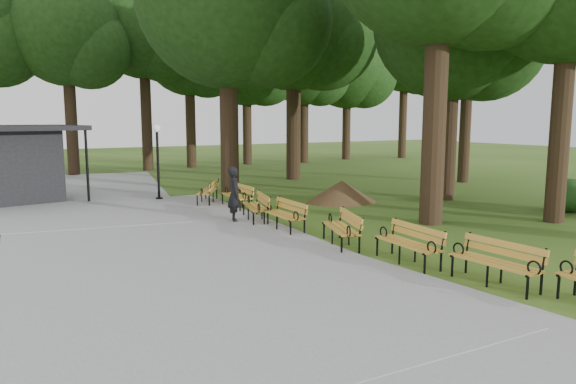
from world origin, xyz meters
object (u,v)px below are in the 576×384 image
bench_7 (207,192)px  bench_3 (341,229)px  bench_4 (284,215)px  dirt_mound (342,191)px  bench_5 (255,207)px  bench_2 (408,244)px  lawn_tree_1 (454,20)px  lamp_post (157,145)px  kiosk (3,164)px  person (235,194)px  lawn_tree_4 (294,17)px  lawn_tree_5 (469,43)px  bench_1 (495,263)px  bench_6 (237,196)px

bench_7 → bench_3: bearing=35.3°
bench_4 → dirt_mound: bearing=128.2°
bench_3 → bench_5: same height
bench_5 → bench_7: bearing=-164.5°
bench_2 → bench_7: (-0.84, 10.07, 0.00)m
lawn_tree_1 → lamp_post: bearing=150.9°
kiosk → lawn_tree_1: bearing=-37.3°
bench_7 → person: bearing=23.2°
bench_7 → lawn_tree_4: (6.90, 5.26, 7.95)m
dirt_mound → lawn_tree_4: bearing=73.3°
lamp_post → lawn_tree_4: bearing=23.4°
bench_5 → kiosk: bearing=-125.0°
bench_4 → bench_7: size_ratio=1.00×
lawn_tree_4 → lawn_tree_5: size_ratio=1.30×
kiosk → bench_1: 17.91m
person → lawn_tree_4: 13.98m
bench_2 → bench_5: size_ratio=1.00×
bench_5 → bench_6: bearing=-175.7°
kiosk → bench_2: bearing=-72.0°
lawn_tree_1 → lawn_tree_5: size_ratio=1.07×
person → bench_3: size_ratio=0.92×
kiosk → dirt_mound: size_ratio=1.98×
bench_1 → bench_6: (-0.73, 10.47, 0.00)m
bench_1 → bench_6: 10.50m
bench_4 → lawn_tree_4: (6.74, 10.92, 7.95)m
bench_1 → bench_4: same height
kiosk → lawn_tree_5: bearing=-21.6°
lamp_post → bench_4: (1.54, -7.33, -1.73)m
bench_2 → lawn_tree_1: (7.79, 6.19, 6.49)m
bench_7 → lawn_tree_4: 11.77m
dirt_mound → bench_2: 8.66m
bench_3 → lawn_tree_1: lawn_tree_1 is taller
person → lawn_tree_5: 15.96m
kiosk → bench_3: 14.00m
kiosk → lamp_post: 5.82m
bench_5 → bench_6: 2.45m
kiosk → bench_5: bearing=-60.0°
bench_1 → lawn_tree_1: 12.81m
lawn_tree_4 → lawn_tree_5: (6.84, -5.42, -1.50)m
bench_3 → lawn_tree_4: bearing=173.2°
kiosk → bench_7: bearing=-40.8°
lamp_post → lawn_tree_1: 12.41m
person → lamp_post: size_ratio=0.58×
lamp_post → bench_6: lamp_post is taller
bench_6 → lawn_tree_4: bearing=138.4°
bench_5 → lawn_tree_1: (8.58, 0.13, 6.49)m
dirt_mound → lawn_tree_1: lawn_tree_1 is taller
bench_5 → lawn_tree_4: size_ratio=0.16×
bench_6 → lawn_tree_5: (13.24, 1.45, 6.44)m
bench_4 → bench_6: size_ratio=1.00×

